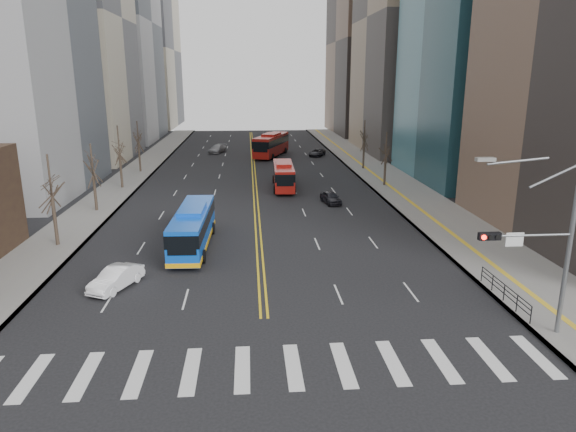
% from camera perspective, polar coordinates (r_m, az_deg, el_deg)
% --- Properties ---
extents(ground, '(220.00, 220.00, 0.00)m').
position_cam_1_polar(ground, '(24.84, -2.25, -16.47)').
color(ground, black).
extents(sidewalk_right, '(7.00, 130.00, 0.15)m').
position_cam_1_polar(sidewalk_right, '(69.81, 10.79, 4.21)').
color(sidewalk_right, slate).
rests_on(sidewalk_right, ground).
extents(sidewalk_left, '(5.00, 130.00, 0.15)m').
position_cam_1_polar(sidewalk_left, '(69.22, -17.58, 3.68)').
color(sidewalk_left, slate).
rests_on(sidewalk_left, ground).
extents(crosswalk, '(26.70, 4.00, 0.01)m').
position_cam_1_polar(crosswalk, '(24.84, -2.25, -16.46)').
color(crosswalk, silver).
rests_on(crosswalk, ground).
extents(centerline, '(0.55, 100.00, 0.01)m').
position_cam_1_polar(centerline, '(77.25, -3.87, 5.44)').
color(centerline, gold).
rests_on(centerline, ground).
extents(office_towers, '(83.00, 134.00, 58.00)m').
position_cam_1_polar(office_towers, '(90.31, -4.18, 22.07)').
color(office_towers, gray).
rests_on(office_towers, ground).
extents(signal_mast, '(5.37, 0.37, 9.39)m').
position_cam_1_polar(signal_mast, '(28.49, 26.37, -3.13)').
color(signal_mast, gray).
rests_on(signal_mast, ground).
extents(pedestrian_railing, '(0.06, 6.06, 1.02)m').
position_cam_1_polar(pedestrian_railing, '(33.33, 22.91, -7.58)').
color(pedestrian_railing, black).
rests_on(pedestrian_railing, sidewalk_right).
extents(street_trees, '(35.20, 47.20, 7.60)m').
position_cam_1_polar(street_trees, '(56.66, -11.02, 6.62)').
color(street_trees, '#33271F').
rests_on(street_trees, ground).
extents(blue_bus, '(2.88, 11.27, 3.28)m').
position_cam_1_polar(blue_bus, '(40.85, -10.54, -1.16)').
color(blue_bus, blue).
rests_on(blue_bus, ground).
extents(red_bus_near, '(2.76, 9.93, 3.17)m').
position_cam_1_polar(red_bus_near, '(61.96, -0.50, 4.70)').
color(red_bus_near, '#A51711').
rests_on(red_bus_near, ground).
extents(red_bus_far, '(6.73, 12.57, 3.88)m').
position_cam_1_polar(red_bus_far, '(87.83, -1.86, 8.05)').
color(red_bus_far, '#A51711').
rests_on(red_bus_far, ground).
extents(car_white, '(3.04, 4.41, 1.38)m').
position_cam_1_polar(car_white, '(34.58, -18.57, -6.57)').
color(car_white, white).
rests_on(car_white, ground).
extents(car_dark_mid, '(2.15, 3.94, 1.27)m').
position_cam_1_polar(car_dark_mid, '(54.83, 4.78, 2.06)').
color(car_dark_mid, black).
rests_on(car_dark_mid, ground).
extents(car_silver, '(3.52, 5.21, 1.40)m').
position_cam_1_polar(car_silver, '(92.84, -7.85, 7.41)').
color(car_silver, gray).
rests_on(car_silver, ground).
extents(car_dark_far, '(3.61, 4.76, 1.20)m').
position_cam_1_polar(car_dark_far, '(88.20, 3.25, 7.05)').
color(car_dark_far, black).
rests_on(car_dark_far, ground).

